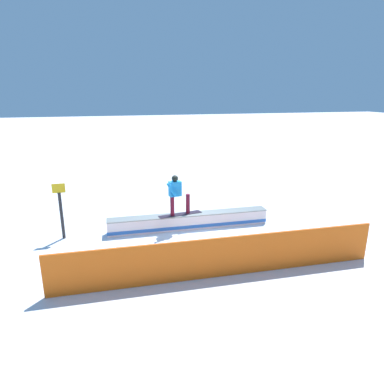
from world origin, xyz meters
name	(u,v)px	position (x,y,z in m)	size (l,w,h in m)	color
ground_plane	(189,228)	(0.00, 0.00, 0.00)	(120.00, 120.00, 0.00)	white
grind_box	(189,222)	(0.00, 0.00, 0.25)	(5.69, 0.64, 0.54)	white
snowboarder	(177,194)	(0.45, 0.01, 1.32)	(1.57, 0.57, 1.43)	#282030
safety_fence	(222,257)	(0.00, 3.40, 0.55)	(8.70, 0.06, 1.10)	#F95E12
trail_marker	(61,210)	(4.23, -0.22, 1.00)	(0.40, 0.10, 1.87)	#262628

